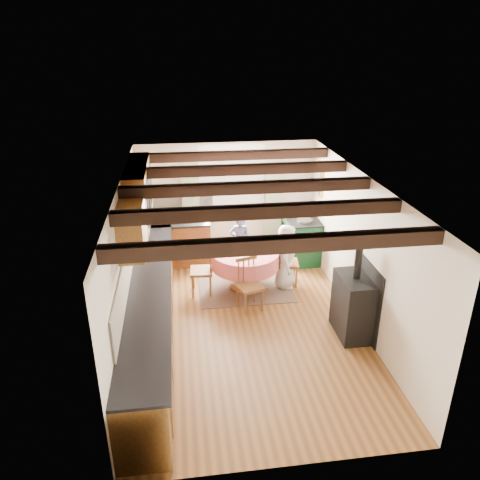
{
  "coord_description": "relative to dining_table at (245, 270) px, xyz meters",
  "views": [
    {
      "loc": [
        -0.97,
        -6.27,
        4.26
      ],
      "look_at": [
        0.0,
        0.8,
        1.15
      ],
      "focal_mm": 34.66,
      "sensor_mm": 36.0,
      "label": 1
    }
  ],
  "objects": [
    {
      "name": "floor",
      "position": [
        -0.15,
        -1.21,
        -0.37
      ],
      "size": [
        3.6,
        5.5,
        0.0
      ],
      "primitive_type": "cube",
      "color": "#935F2C",
      "rests_on": "ground"
    },
    {
      "name": "wall_cabinet_solid",
      "position": [
        -1.78,
        -1.51,
        1.53
      ],
      "size": [
        0.34,
        0.9,
        0.7
      ],
      "primitive_type": "cube",
      "color": "brown",
      "rests_on": "wall_left"
    },
    {
      "name": "wall_front",
      "position": [
        -0.15,
        -3.96,
        0.83
      ],
      "size": [
        3.6,
        0.0,
        2.4
      ],
      "primitive_type": "cube",
      "color": "silver",
      "rests_on": "ground"
    },
    {
      "name": "bowl_a",
      "position": [
        0.07,
        0.29,
        0.4
      ],
      "size": [
        0.26,
        0.26,
        0.05
      ],
      "primitive_type": "imported",
      "rotation": [
        0.0,
        0.0,
        2.75
      ],
      "color": "silver",
      "rests_on": "dining_table"
    },
    {
      "name": "chair_near",
      "position": [
        -0.02,
        -0.74,
        0.09
      ],
      "size": [
        0.5,
        0.51,
        0.93
      ],
      "primitive_type": null,
      "rotation": [
        0.0,
        0.0,
        0.3
      ],
      "color": "brown",
      "rests_on": "floor"
    },
    {
      "name": "wall_back",
      "position": [
        -0.15,
        1.54,
        0.83
      ],
      "size": [
        3.6,
        0.0,
        2.4
      ],
      "primitive_type": "cube",
      "color": "silver",
      "rests_on": "ground"
    },
    {
      "name": "canister_wide",
      "position": [
        -1.25,
        1.27,
        0.65
      ],
      "size": [
        0.18,
        0.18,
        0.2
      ],
      "primitive_type": "cylinder",
      "color": "#262628",
      "rests_on": "worktop_back"
    },
    {
      "name": "chair_left",
      "position": [
        -0.81,
        -0.08,
        0.11
      ],
      "size": [
        0.46,
        0.44,
        0.96
      ],
      "primitive_type": null,
      "rotation": [
        0.0,
        0.0,
        -1.65
      ],
      "color": "brown",
      "rests_on": "floor"
    },
    {
      "name": "cup",
      "position": [
        -0.05,
        0.05,
        0.41
      ],
      "size": [
        0.1,
        0.1,
        0.09
      ],
      "primitive_type": "imported",
      "rotation": [
        0.0,
        0.0,
        3.13
      ],
      "color": "silver",
      "rests_on": "dining_table"
    },
    {
      "name": "beam_e",
      "position": [
        -0.15,
        0.79,
        1.94
      ],
      "size": [
        3.6,
        0.16,
        0.16
      ],
      "primitive_type": "cube",
      "color": "black",
      "rests_on": "ceiling"
    },
    {
      "name": "splash_back",
      "position": [
        -1.15,
        1.52,
        0.83
      ],
      "size": [
        1.4,
        0.02,
        0.55
      ],
      "primitive_type": "cube",
      "color": "beige",
      "rests_on": "wall_back"
    },
    {
      "name": "wall_left",
      "position": [
        -1.95,
        -1.21,
        0.83
      ],
      "size": [
        0.0,
        5.5,
        2.4
      ],
      "primitive_type": "cube",
      "color": "silver",
      "rests_on": "ground"
    },
    {
      "name": "cast_iron_stove",
      "position": [
        1.43,
        -1.66,
        0.39
      ],
      "size": [
        0.46,
        0.77,
        1.53
      ],
      "primitive_type": null,
      "color": "black",
      "rests_on": "floor"
    },
    {
      "name": "wall_cabinet_glass",
      "position": [
        -1.78,
        -0.01,
        1.58
      ],
      "size": [
        0.34,
        1.8,
        0.9
      ],
      "primitive_type": "cube",
      "color": "brown",
      "rests_on": "wall_left"
    },
    {
      "name": "curtain_right",
      "position": [
        0.8,
        1.44,
        0.73
      ],
      "size": [
        0.35,
        0.1,
        2.1
      ],
      "primitive_type": "cube",
      "color": "#A9C199",
      "rests_on": "wall_back"
    },
    {
      "name": "curtain_rod",
      "position": [
        -0.05,
        1.44,
        1.83
      ],
      "size": [
        2.0,
        0.03,
        0.03
      ],
      "primitive_type": "cylinder",
      "rotation": [
        0.0,
        1.57,
        0.0
      ],
      "color": "black",
      "rests_on": "wall_back"
    },
    {
      "name": "beam_a",
      "position": [
        -0.15,
        -3.21,
        1.94
      ],
      "size": [
        3.6,
        0.16,
        0.16
      ],
      "primitive_type": "cube",
      "color": "black",
      "rests_on": "ceiling"
    },
    {
      "name": "worktop_back",
      "position": [
        -1.2,
        1.22,
        0.53
      ],
      "size": [
        1.3,
        0.64,
        0.04
      ],
      "primitive_type": "cube",
      "color": "black",
      "rests_on": "base_cabinet_back"
    },
    {
      "name": "wall_right",
      "position": [
        1.65,
        -1.21,
        0.83
      ],
      "size": [
        0.0,
        5.5,
        2.4
      ],
      "primitive_type": "cube",
      "color": "silver",
      "rests_on": "ground"
    },
    {
      "name": "child_far",
      "position": [
        0.01,
        0.79,
        0.21
      ],
      "size": [
        0.47,
        0.36,
        1.16
      ],
      "primitive_type": "imported",
      "rotation": [
        0.0,
        0.0,
        2.92
      ],
      "color": "#394462",
      "rests_on": "floor"
    },
    {
      "name": "ceiling",
      "position": [
        -0.15,
        -1.21,
        2.03
      ],
      "size": [
        3.6,
        5.5,
        0.0
      ],
      "primitive_type": "cube",
      "color": "white",
      "rests_on": "ground"
    },
    {
      "name": "wall_picture",
      "position": [
        1.62,
        1.09,
        1.33
      ],
      "size": [
        0.04,
        0.5,
        0.6
      ],
      "primitive_type": "cube",
      "color": "gold",
      "rests_on": "wall_right"
    },
    {
      "name": "dining_table",
      "position": [
        0.0,
        0.0,
        0.0
      ],
      "size": [
        1.23,
        1.23,
        0.74
      ],
      "primitive_type": null,
      "color": "#E7697D",
      "rests_on": "floor"
    },
    {
      "name": "wall_plate",
      "position": [
        0.9,
        1.51,
        1.33
      ],
      "size": [
        0.3,
        0.02,
        0.3
      ],
      "primitive_type": "cylinder",
      "rotation": [
        1.57,
        0.0,
        0.0
      ],
      "color": "silver",
      "rests_on": "wall_back"
    },
    {
      "name": "rug",
      "position": [
        0.0,
        0.0,
        -0.36
      ],
      "size": [
        1.7,
        1.32,
        0.01
      ],
      "primitive_type": "cube",
      "color": "brown",
      "rests_on": "floor"
    },
    {
      "name": "beam_c",
      "position": [
        -0.15,
        -1.21,
        1.94
      ],
      "size": [
        3.6,
        0.16,
        0.16
      ],
      "primitive_type": "cube",
      "color": "black",
      "rests_on": "ceiling"
    },
    {
      "name": "beam_b",
      "position": [
        -0.15,
        -2.21,
        1.94
      ],
      "size": [
        3.6,
        0.16,
        0.16
      ],
      "primitive_type": "cube",
      "color": "black",
      "rests_on": "ceiling"
    },
    {
      "name": "canister_slim",
      "position": [
        -0.94,
        1.14,
        0.68
      ],
      "size": [
        0.09,
        0.09,
        0.26
      ],
      "primitive_type": "cylinder",
      "color": "#262628",
      "rests_on": "worktop_back"
    },
    {
      "name": "worktop_left",
      "position": [
        -1.63,
        -1.21,
        0.53
      ],
      "size": [
        0.64,
        5.3,
        0.04
      ],
      "primitive_type": "cube",
      "color": "black",
      "rests_on": "base_cabinet_left"
    },
    {
      "name": "chair_right",
      "position": [
        0.81,
        0.04,
        0.1
      ],
      "size": [
        0.47,
        0.45,
        0.93
      ],
      "primitive_type": null,
      "rotation": [
        0.0,
        0.0,
        1.44
      ],
      "color": "brown",
      "rests_on": "floor"
    },
    {
      "name": "base_cabinet_left",
      "position": [
        -1.65,
        -1.21,
        0.07
      ],
      "size": [
        0.6,
        5.3,
        0.88
      ],
      "primitive_type": "cube",
      "color": "brown",
      "rests_on": "floor"
    },
    {
      "name": "bowl_b",
      "position": [
        -0.06,
        -0.02,
        0.4
      ],
      "size": [
        0.26,
        0.26,
        0.06
      ],
      "primitive_type": "imported",
      "rotation": [
        0.0,
        0.0,
        3.51
      ],
      "color": "silver",
      "rests_on": "dining_table"
    },
    {
      "name": "splash_left",
      "position": [
        -1.93,
        -0.91,
        0.83
      ],
      "size": [
        0.02,
        4.5,
        0.55
      ],
      "primitive_type": "cube",
      "color": "beige",
      "rests_on": "wall_left"
    },
    {
      "name": "child_right",
      "position": [
        0.74,
        -0.05,
        0.24
      ],
      "size": [
        0.52,
        0.67,
        1.22
      ],
      "primitive_type": "imported",
      "rotation": [
        0.0,
        0.0,
        1.33
      ],
      "color": "silver",
      "rests_on": "floor"
    },
    {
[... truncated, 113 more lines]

